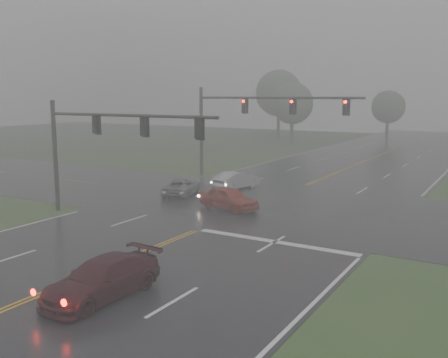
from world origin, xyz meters
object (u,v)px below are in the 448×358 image
Objects in this scene: sedan_maroon at (103,298)px; signal_gantry_far at (246,114)px; signal_gantry_near at (98,136)px; sedan_silver at (236,189)px; car_grey at (182,195)px; sedan_red at (229,210)px.

signal_gantry_far reaches higher than sedan_maroon.
sedan_maroon is 13.21m from signal_gantry_near.
sedan_maroon is 1.17× the size of sedan_silver.
sedan_silver is 4.59m from car_grey.
car_grey is 9.28m from signal_gantry_near.
signal_gantry_far is (-7.73, 25.23, 5.55)m from sedan_maroon.
sedan_maroon is 0.32× the size of signal_gantry_far.
signal_gantry_near is (-0.20, -7.94, 4.79)m from car_grey.
sedan_red is at bearing 137.70° from car_grey.
signal_gantry_far reaches higher than car_grey.
sedan_maroon is 1.13× the size of car_grey.
car_grey is 0.29× the size of signal_gantry_far.
signal_gantry_near is at bearing 137.35° from sedan_maroon.
sedan_maroon is 1.15× the size of sedan_red.
sedan_maroon is at bearing -45.35° from signal_gantry_near.
sedan_red is 13.05m from signal_gantry_far.
sedan_red reaches higher than sedan_silver.
sedan_silver is 13.08m from signal_gantry_near.
sedan_red is 1.02× the size of sedan_silver.
car_grey is at bearing 119.55° from sedan_maroon.
signal_gantry_far is at bearing 37.10° from sedan_red.
sedan_red is 9.19m from signal_gantry_near.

